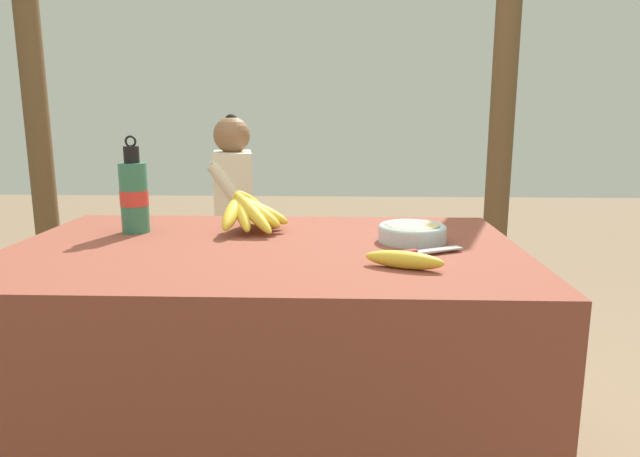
# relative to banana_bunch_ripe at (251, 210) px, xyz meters

# --- Properties ---
(market_counter) EXTENTS (1.43, 0.91, 0.74)m
(market_counter) POSITION_rel_banana_bunch_ripe_xyz_m (0.07, -0.20, -0.44)
(market_counter) COLOR brown
(market_counter) RESTS_ON ground_plane
(banana_bunch_ripe) EXTENTS (0.21, 0.31, 0.14)m
(banana_bunch_ripe) POSITION_rel_banana_bunch_ripe_xyz_m (0.00, 0.00, 0.00)
(banana_bunch_ripe) COLOR #4C381E
(banana_bunch_ripe) RESTS_ON market_counter
(serving_bowl) EXTENTS (0.20, 0.20, 0.05)m
(serving_bowl) POSITION_rel_banana_bunch_ripe_xyz_m (0.49, -0.14, -0.04)
(serving_bowl) COLOR silver
(serving_bowl) RESTS_ON market_counter
(water_bottle) EXTENTS (0.09, 0.09, 0.30)m
(water_bottle) POSITION_rel_banana_bunch_ripe_xyz_m (-0.36, -0.04, 0.05)
(water_bottle) COLOR #337556
(water_bottle) RESTS_ON market_counter
(loose_banana_front) EXTENTS (0.20, 0.11, 0.04)m
(loose_banana_front) POSITION_rel_banana_bunch_ripe_xyz_m (0.44, -0.43, -0.05)
(loose_banana_front) COLOR gold
(loose_banana_front) RESTS_ON market_counter
(knife) EXTENTS (0.19, 0.11, 0.02)m
(knife) POSITION_rel_banana_bunch_ripe_xyz_m (0.49, -0.30, -0.06)
(knife) COLOR #BCBCC1
(knife) RESTS_ON market_counter
(wooden_bench) EXTENTS (1.54, 0.32, 0.42)m
(wooden_bench) POSITION_rel_banana_bunch_ripe_xyz_m (-0.14, 1.33, -0.46)
(wooden_bench) COLOR brown
(wooden_bench) RESTS_ON ground_plane
(seated_vendor) EXTENTS (0.44, 0.42, 1.10)m
(seated_vendor) POSITION_rel_banana_bunch_ripe_xyz_m (-0.35, 1.29, -0.17)
(seated_vendor) COLOR #473828
(seated_vendor) RESTS_ON ground_plane
(banana_bunch_green) EXTENTS (0.18, 0.28, 0.13)m
(banana_bunch_green) POSITION_rel_banana_bunch_ripe_xyz_m (0.31, 1.34, -0.32)
(banana_bunch_green) COLOR #4C381E
(banana_bunch_green) RESTS_ON wooden_bench
(support_post_near) EXTENTS (0.14, 0.14, 2.64)m
(support_post_near) POSITION_rel_banana_bunch_ripe_xyz_m (-1.47, 1.53, 0.51)
(support_post_near) COLOR brown
(support_post_near) RESTS_ON ground_plane
(support_post_far) EXTENTS (0.14, 0.14, 2.64)m
(support_post_far) POSITION_rel_banana_bunch_ripe_xyz_m (1.18, 1.53, 0.51)
(support_post_far) COLOR brown
(support_post_far) RESTS_ON ground_plane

